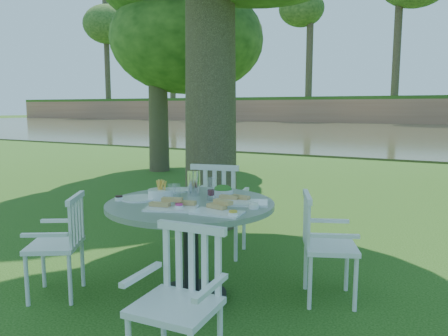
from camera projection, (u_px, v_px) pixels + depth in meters
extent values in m
plane|color=#173D0C|center=(215.00, 249.00, 4.65)|extent=(140.00, 140.00, 0.00)
cylinder|color=black|center=(191.00, 295.00, 3.47)|extent=(0.56, 0.56, 0.04)
cylinder|color=black|center=(191.00, 250.00, 3.42)|extent=(0.12, 0.12, 0.70)
cylinder|color=slate|center=(190.00, 204.00, 3.37)|extent=(1.29, 1.29, 0.04)
cylinder|color=white|center=(356.00, 284.00, 3.21)|extent=(0.03, 0.03, 0.41)
cylinder|color=white|center=(347.00, 266.00, 3.57)|extent=(0.03, 0.03, 0.41)
cylinder|color=white|center=(310.00, 283.00, 3.24)|extent=(0.03, 0.03, 0.41)
cylinder|color=white|center=(306.00, 265.00, 3.61)|extent=(0.03, 0.03, 0.41)
cube|color=white|center=(330.00, 246.00, 3.38)|extent=(0.52, 0.54, 0.04)
cube|color=white|center=(307.00, 221.00, 3.37)|extent=(0.19, 0.41, 0.42)
cylinder|color=white|center=(244.00, 228.00, 4.62)|extent=(0.04, 0.04, 0.47)
cylinder|color=white|center=(206.00, 225.00, 4.72)|extent=(0.04, 0.04, 0.47)
cylinder|color=white|center=(236.00, 238.00, 4.26)|extent=(0.04, 0.04, 0.47)
cylinder|color=white|center=(195.00, 235.00, 4.37)|extent=(0.04, 0.04, 0.47)
cube|color=white|center=(220.00, 207.00, 4.46)|extent=(0.56, 0.53, 0.04)
cube|color=white|center=(215.00, 190.00, 4.23)|extent=(0.48, 0.15, 0.48)
cylinder|color=white|center=(43.00, 264.00, 3.65)|extent=(0.03, 0.03, 0.40)
cylinder|color=white|center=(27.00, 281.00, 3.30)|extent=(0.03, 0.03, 0.40)
cylinder|color=white|center=(83.00, 263.00, 3.67)|extent=(0.03, 0.03, 0.40)
cylinder|color=white|center=(70.00, 280.00, 3.31)|extent=(0.03, 0.03, 0.40)
cube|color=white|center=(55.00, 245.00, 3.45)|extent=(0.53, 0.55, 0.04)
cube|color=white|center=(76.00, 222.00, 3.43)|extent=(0.24, 0.37, 0.41)
cylinder|color=white|center=(164.00, 326.00, 2.60)|extent=(0.03, 0.03, 0.42)
cube|color=white|center=(175.00, 307.00, 2.34)|extent=(0.45, 0.41, 0.04)
cube|color=white|center=(192.00, 261.00, 2.48)|extent=(0.43, 0.06, 0.43)
cube|color=white|center=(171.00, 208.00, 3.13)|extent=(0.42, 0.33, 0.01)
cube|color=white|center=(217.00, 213.00, 3.00)|extent=(0.36, 0.23, 0.01)
cube|color=white|center=(241.00, 203.00, 3.30)|extent=(0.45, 0.35, 0.02)
cylinder|color=white|center=(139.00, 198.00, 3.46)|extent=(0.29, 0.29, 0.01)
cylinder|color=white|center=(177.00, 190.00, 3.81)|extent=(0.22, 0.22, 0.01)
cylinder|color=white|center=(161.00, 194.00, 3.47)|extent=(0.20, 0.20, 0.08)
cylinder|color=white|center=(223.00, 193.00, 3.57)|extent=(0.18, 0.18, 0.06)
cylinder|color=silver|center=(194.00, 183.00, 3.60)|extent=(0.10, 0.10, 0.21)
cylinder|color=white|center=(211.00, 189.00, 3.42)|extent=(0.07, 0.07, 0.18)
cylinder|color=white|center=(176.00, 191.00, 3.53)|extent=(0.06, 0.06, 0.11)
cylinder|color=white|center=(172.00, 192.00, 3.46)|extent=(0.07, 0.07, 0.12)
cylinder|color=white|center=(179.00, 207.00, 3.13)|extent=(0.06, 0.06, 0.03)
cylinder|color=white|center=(233.00, 214.00, 2.91)|extent=(0.07, 0.07, 0.03)
cylinder|color=white|center=(254.00, 206.00, 3.14)|extent=(0.08, 0.08, 0.03)
cylinder|color=white|center=(119.00, 199.00, 3.41)|extent=(0.07, 0.07, 0.03)
ellipsoid|color=#1D3C13|center=(157.00, 38.00, 9.98)|extent=(3.27, 3.27, 2.29)
cube|color=#3A3C23|center=(410.00, 134.00, 24.82)|extent=(100.00, 28.00, 0.12)
cube|color=#976046|center=(426.00, 112.00, 38.26)|extent=(100.00, 3.00, 2.20)
cube|color=#173D0C|center=(431.00, 99.00, 44.67)|extent=(100.00, 18.00, 0.30)
cylinder|color=black|center=(97.00, 52.00, 57.36)|extent=(0.70, 0.70, 13.00)
ellipsoid|color=#1D3C13|center=(96.00, 26.00, 56.91)|extent=(5.60, 5.60, 4.48)
cylinder|color=black|center=(152.00, 48.00, 53.22)|extent=(0.70, 0.70, 13.00)
ellipsoid|color=#1D3C13|center=(152.00, 20.00, 52.77)|extent=(5.60, 5.60, 4.48)
cylinder|color=black|center=(217.00, 43.00, 49.08)|extent=(0.70, 0.70, 13.00)
ellipsoid|color=#1D3C13|center=(217.00, 13.00, 48.63)|extent=(5.60, 5.60, 4.48)
cylinder|color=black|center=(294.00, 37.00, 44.94)|extent=(0.70, 0.70, 13.00)
ellipsoid|color=#1D3C13|center=(294.00, 4.00, 44.49)|extent=(5.60, 5.60, 4.48)
cylinder|color=black|center=(386.00, 29.00, 40.81)|extent=(0.70, 0.70, 13.00)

